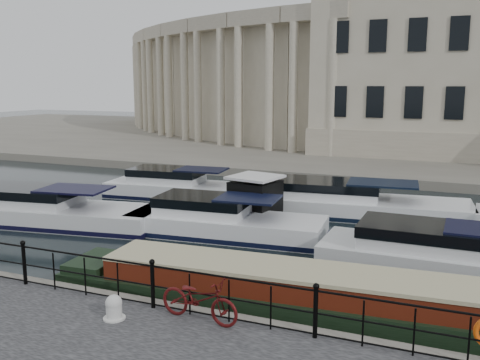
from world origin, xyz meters
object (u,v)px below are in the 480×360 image
mooring_bollard (114,308)px  bicycle (199,299)px  narrowboat (328,303)px  harbour_hut (255,203)px

mooring_bollard → bicycle: bearing=19.7°
mooring_bollard → narrowboat: bearing=36.9°
bicycle → narrowboat: 3.55m
narrowboat → bicycle: bearing=-136.8°
mooring_bollard → narrowboat: size_ratio=0.04×
bicycle → harbour_hut: bearing=20.1°
narrowboat → mooring_bollard: bearing=-146.5°
mooring_bollard → harbour_hut: size_ratio=0.19×
bicycle → harbour_hut: (-2.53, 10.14, -0.12)m
bicycle → narrowboat: bearing=-37.4°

